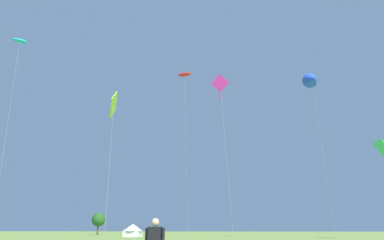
# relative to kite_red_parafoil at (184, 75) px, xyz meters

# --- Properties ---
(kite_red_parafoil) EXTENTS (2.81, 1.54, 30.92)m
(kite_red_parafoil) POSITION_rel_kite_red_parafoil_xyz_m (0.00, 0.00, 0.00)
(kite_red_parafoil) COLOR red
(kite_red_parafoil) RESTS_ON ground
(kite_magenta_diamond) EXTENTS (2.24, 1.25, 19.27)m
(kite_magenta_diamond) POSITION_rel_kite_red_parafoil_xyz_m (8.18, -21.52, -12.52)
(kite_magenta_diamond) COLOR #E02DA3
(kite_magenta_diamond) RESTS_ON ground
(kite_cyan_parafoil) EXTENTS (3.22, 2.25, 25.93)m
(kite_cyan_parafoil) POSITION_rel_kite_red_parafoil_xyz_m (-18.61, -22.99, -4.91)
(kite_cyan_parafoil) COLOR #1EB7CC
(kite_cyan_parafoil) RESTS_ON ground
(kite_green_box) EXTENTS (2.81, 3.10, 15.10)m
(kite_green_box) POSITION_rel_kite_red_parafoil_xyz_m (32.77, -2.84, -16.86)
(kite_green_box) COLOR green
(kite_green_box) RESTS_ON ground
(kite_blue_delta) EXTENTS (3.17, 3.64, 29.14)m
(kite_blue_delta) POSITION_rel_kite_red_parafoil_xyz_m (23.84, -0.45, -2.90)
(kite_blue_delta) COLOR blue
(kite_blue_delta) RESTS_ON ground
(kite_lime_diamond) EXTENTS (0.91, 2.86, 14.56)m
(kite_lime_diamond) POSITION_rel_kite_red_parafoil_xyz_m (-1.95, -29.03, -17.35)
(kite_lime_diamond) COLOR #99DB2D
(kite_lime_diamond) RESTS_ON ground
(festival_tent_right) EXTENTS (3.67, 3.67, 2.39)m
(festival_tent_right) POSITION_rel_kite_red_parafoil_xyz_m (-10.84, 5.81, -29.07)
(festival_tent_right) COLOR white
(festival_tent_right) RESTS_ON ground
(tree_distant_left) EXTENTS (3.42, 3.42, 5.46)m
(tree_distant_left) POSITION_rel_kite_red_parafoil_xyz_m (-26.79, 25.90, -26.68)
(tree_distant_left) COLOR brown
(tree_distant_left) RESTS_ON ground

